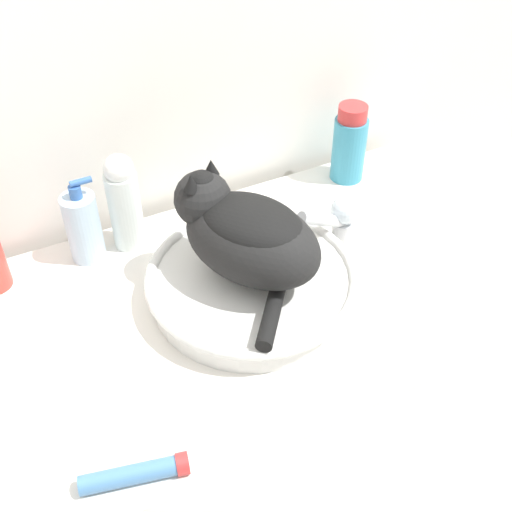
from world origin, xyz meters
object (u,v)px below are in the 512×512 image
(mouthwash_bottle, at_px, (349,144))
(soap_pump_bottle, at_px, (83,227))
(faucet, at_px, (340,220))
(cream_tube, at_px, (136,474))
(cat, at_px, (245,232))
(lotion_bottle_white, at_px, (124,202))

(mouthwash_bottle, bearing_deg, soap_pump_bottle, 180.00)
(faucet, distance_m, cream_tube, 0.61)
(cream_tube, bearing_deg, cat, 41.11)
(cat, xyz_separation_m, cream_tube, (-0.31, -0.27, -0.13))
(faucet, xyz_separation_m, cream_tube, (-0.53, -0.30, -0.06))
(soap_pump_bottle, bearing_deg, lotion_bottle_white, 0.00)
(faucet, relative_size, cream_tube, 0.95)
(cat, relative_size, faucet, 2.26)
(soap_pump_bottle, relative_size, mouthwash_bottle, 0.99)
(cat, height_order, faucet, cat)
(cat, bearing_deg, lotion_bottle_white, 2.59)
(soap_pump_bottle, height_order, mouthwash_bottle, mouthwash_bottle)
(faucet, relative_size, lotion_bottle_white, 0.72)
(soap_pump_bottle, xyz_separation_m, lotion_bottle_white, (0.09, 0.00, 0.03))
(lotion_bottle_white, relative_size, cream_tube, 1.32)
(faucet, bearing_deg, mouthwash_bottle, -138.74)
(soap_pump_bottle, relative_size, cream_tube, 1.14)
(cat, xyz_separation_m, faucet, (0.22, 0.03, -0.07))
(cat, bearing_deg, soap_pump_bottle, 15.39)
(faucet, distance_m, lotion_bottle_white, 0.42)
(mouthwash_bottle, distance_m, cream_tube, 0.85)
(soap_pump_bottle, distance_m, mouthwash_bottle, 0.61)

